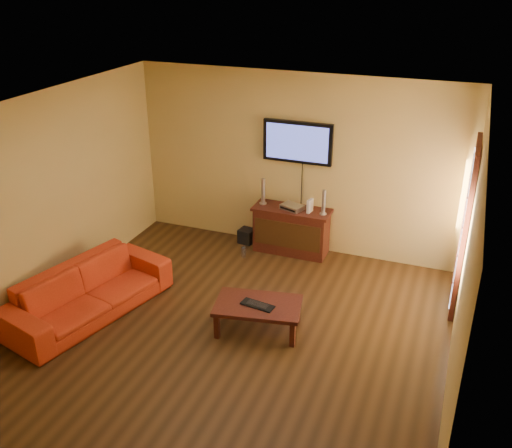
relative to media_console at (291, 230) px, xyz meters
The scene contains 14 objects.
ground_plane 2.30m from the media_console, 90.48° to the right, with size 5.00×5.00×0.00m, color #311F0D.
room_walls 2.11m from the media_console, 90.67° to the right, with size 5.00×5.00×5.00m.
french_door 2.60m from the media_console, 13.10° to the right, with size 0.07×1.02×2.22m.
media_console is the anchor object (origin of this frame).
television 1.35m from the media_console, 90.00° to the left, with size 1.04×0.08×0.61m.
coffee_table 2.12m from the media_console, 82.87° to the right, with size 1.12×0.80×0.37m.
sofa 3.14m from the media_console, 126.33° to the right, with size 2.15×0.63×0.84m, color red.
speaker_left 0.72m from the media_console, behind, with size 0.11×0.11×0.40m.
speaker_right 0.72m from the media_console, ahead, with size 0.10×0.10×0.38m.
av_receiver 0.39m from the media_console, 54.02° to the right, with size 0.31×0.22×0.07m, color silver.
game_console 0.54m from the media_console, ahead, with size 0.04×0.15×0.20m, color white.
subwoofer 0.80m from the media_console, behind, with size 0.22×0.22×0.22m, color black.
bottle 0.80m from the media_console, 143.57° to the right, with size 0.07×0.07×0.19m.
keyboard 2.16m from the media_console, 82.77° to the right, with size 0.42×0.21×0.02m.
Camera 1 is at (2.34, -5.23, 4.10)m, focal length 40.00 mm.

